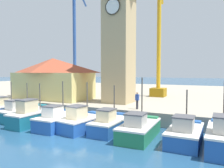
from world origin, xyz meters
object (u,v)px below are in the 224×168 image
object	(u,v)px
fishing_boat_center	(83,122)
fishing_boat_far_right	(223,137)
fishing_boat_right_inner	(139,129)
warehouse_left	(53,78)
dock_worker_near_tower	(137,100)
port_crane_near	(159,49)
fishing_boat_left_outer	(22,112)
fishing_boat_left_inner	(34,116)
fishing_boat_mid_left	(59,120)
port_crane_far	(75,48)
fishing_boat_far_left	(6,109)
fishing_boat_mid_right	(111,124)
clock_tower	(119,34)
fishing_boat_right_outer	(185,133)

from	to	relation	value
fishing_boat_center	fishing_boat_far_right	world-z (taller)	fishing_boat_far_right
fishing_boat_right_inner	fishing_boat_far_right	bearing A→B (deg)	-0.29
warehouse_left	dock_worker_near_tower	bearing A→B (deg)	-11.63
fishing_boat_right_inner	port_crane_near	world-z (taller)	port_crane_near
fishing_boat_left_outer	warehouse_left	distance (m)	7.92
warehouse_left	dock_worker_near_tower	xyz separation A→B (m)	(12.74, -2.62, -1.87)
fishing_boat_left_inner	fishing_boat_center	size ratio (longest dim) A/B	1.14
fishing_boat_mid_left	port_crane_far	size ratio (longest dim) A/B	0.23
fishing_boat_far_left	fishing_boat_left_outer	world-z (taller)	fishing_boat_far_left
fishing_boat_mid_right	fishing_boat_right_inner	xyz separation A→B (m)	(2.51, -0.37, 0.00)
fishing_boat_far_left	port_crane_far	xyz separation A→B (m)	(-3.18, 16.52, 8.10)
fishing_boat_left_outer	fishing_boat_far_right	size ratio (longest dim) A/B	1.00
warehouse_left	fishing_boat_mid_right	bearing A→B (deg)	-29.60
fishing_boat_mid_right	port_crane_near	xyz separation A→B (m)	(-0.38, 15.58, 7.30)
fishing_boat_mid_left	fishing_boat_mid_right	xyz separation A→B (m)	(4.56, 0.84, -0.03)
fishing_boat_left_outer	fishing_boat_far_right	bearing A→B (deg)	-1.23
fishing_boat_left_outer	fishing_boat_far_left	bearing A→B (deg)	176.01
fishing_boat_center	port_crane_far	world-z (taller)	port_crane_far
fishing_boat_right_inner	clock_tower	xyz separation A→B (m)	(-5.33, 7.84, 8.38)
fishing_boat_right_inner	fishing_boat_right_outer	distance (m)	3.15
port_crane_far	dock_worker_near_tower	distance (m)	21.70
fishing_boat_right_outer	dock_worker_near_tower	bearing A→B (deg)	138.89
fishing_boat_mid_left	fishing_boat_right_inner	size ratio (longest dim) A/B	0.96
port_crane_far	dock_worker_near_tower	bearing A→B (deg)	-37.07
fishing_boat_mid_right	port_crane_far	xyz separation A→B (m)	(-15.82, 16.68, 8.19)
fishing_boat_mid_left	fishing_boat_far_right	size ratio (longest dim) A/B	0.95
fishing_boat_mid_right	fishing_boat_right_inner	bearing A→B (deg)	-8.47
fishing_boat_left_inner	port_crane_near	xyz separation A→B (m)	(6.93, 16.49, 7.17)
fishing_boat_left_outer	clock_tower	bearing A→B (deg)	46.38
fishing_boat_mid_left	fishing_boat_right_inner	xyz separation A→B (m)	(7.07, 0.47, -0.03)
fishing_boat_far_left	fishing_boat_left_outer	size ratio (longest dim) A/B	1.07
warehouse_left	port_crane_near	distance (m)	15.15
fishing_boat_right_outer	port_crane_near	bearing A→B (deg)	111.02
dock_worker_near_tower	fishing_boat_mid_left	bearing A→B (deg)	-135.49
fishing_boat_center	port_crane_near	size ratio (longest dim) A/B	0.25
clock_tower	dock_worker_near_tower	bearing A→B (deg)	-42.96
warehouse_left	fishing_boat_far_right	bearing A→B (deg)	-19.97
fishing_boat_mid_left	warehouse_left	xyz separation A→B (m)	(-7.56, 7.72, 3.24)
fishing_boat_right_inner	dock_worker_near_tower	world-z (taller)	fishing_boat_right_inner
clock_tower	port_crane_near	size ratio (longest dim) A/B	0.91
fishing_boat_far_left	fishing_boat_mid_right	world-z (taller)	fishing_boat_mid_right
fishing_boat_center	fishing_boat_far_left	bearing A→B (deg)	175.85
fishing_boat_mid_right	fishing_boat_right_outer	distance (m)	5.65
fishing_boat_left_outer	fishing_boat_mid_right	xyz separation A→B (m)	(9.95, 0.02, -0.04)
port_crane_near	clock_tower	bearing A→B (deg)	-106.73
fishing_boat_mid_left	warehouse_left	world-z (taller)	warehouse_left
fishing_boat_left_outer	fishing_boat_center	size ratio (longest dim) A/B	1.10
fishing_boat_right_inner	dock_worker_near_tower	bearing A→B (deg)	112.07
fishing_boat_left_outer	fishing_boat_far_right	world-z (taller)	fishing_boat_far_right
clock_tower	port_crane_far	size ratio (longest dim) A/B	0.82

